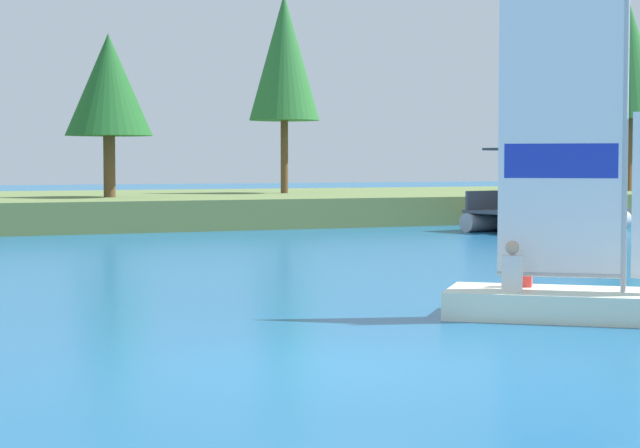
# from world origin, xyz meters

# --- Properties ---
(ground_plane) EXTENTS (200.00, 200.00, 0.00)m
(ground_plane) POSITION_xyz_m (0.00, 0.00, 0.00)
(ground_plane) COLOR #195684
(shoreline_tree_midleft) EXTENTS (3.01, 3.01, 5.65)m
(shoreline_tree_midleft) POSITION_xyz_m (3.81, 28.08, 4.86)
(shoreline_tree_midleft) COLOR brown
(shoreline_tree_midleft) RESTS_ON shore_bank
(shoreline_tree_centre) EXTENTS (2.75, 2.75, 7.76)m
(shoreline_tree_centre) POSITION_xyz_m (11.26, 30.51, 6.28)
(shoreline_tree_centre) COLOR brown
(shoreline_tree_centre) RESTS_ON shore_bank
(shoreline_tree_midright) EXTENTS (3.15, 3.15, 7.90)m
(shoreline_tree_midright) POSITION_xyz_m (25.77, 28.04, 6.43)
(shoreline_tree_midright) COLOR brown
(shoreline_tree_midright) RESTS_ON shore_bank
(shoreline_tree_right) EXTENTS (3.53, 3.53, 5.41)m
(shoreline_tree_right) POSITION_xyz_m (27.15, 30.60, 4.86)
(shoreline_tree_right) COLOR brown
(shoreline_tree_right) RESTS_ON shore_bank
(wooden_dock) EXTENTS (1.65, 6.51, 0.38)m
(wooden_dock) POSITION_xyz_m (16.52, 21.02, 0.19)
(wooden_dock) COLOR brown
(wooden_dock) RESTS_ON ground
(pontoon_boat) EXTENTS (5.99, 3.81, 2.68)m
(pontoon_boat) POSITION_xyz_m (16.34, 20.00, 0.68)
(pontoon_boat) COLOR #B2B2B7
(pontoon_boat) RESTS_ON ground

